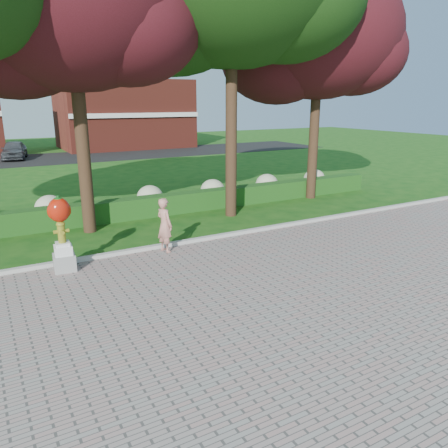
# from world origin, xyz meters

# --- Properties ---
(ground) EXTENTS (100.00, 100.00, 0.00)m
(ground) POSITION_xyz_m (0.00, 0.00, 0.00)
(ground) COLOR #134812
(ground) RESTS_ON ground
(walkway) EXTENTS (40.00, 14.00, 0.04)m
(walkway) POSITION_xyz_m (0.00, -4.00, 0.02)
(walkway) COLOR gray
(walkway) RESTS_ON ground
(curb) EXTENTS (40.00, 0.18, 0.15)m
(curb) POSITION_xyz_m (0.00, 3.00, 0.07)
(curb) COLOR #ADADA5
(curb) RESTS_ON ground
(lawn_hedge) EXTENTS (24.00, 0.70, 0.80)m
(lawn_hedge) POSITION_xyz_m (0.00, 7.00, 0.40)
(lawn_hedge) COLOR #234D16
(lawn_hedge) RESTS_ON ground
(hydrangea_row) EXTENTS (20.10, 1.10, 0.99)m
(hydrangea_row) POSITION_xyz_m (0.57, 8.00, 0.55)
(hydrangea_row) COLOR #B3B98D
(hydrangea_row) RESTS_ON ground
(street) EXTENTS (50.00, 8.00, 0.02)m
(street) POSITION_xyz_m (0.00, 28.00, 0.01)
(street) COLOR black
(street) RESTS_ON ground
(building_right) EXTENTS (12.00, 8.00, 6.40)m
(building_right) POSITION_xyz_m (8.00, 34.00, 3.20)
(building_right) COLOR maroon
(building_right) RESTS_ON ground
(tree_mid_left) EXTENTS (8.25, 7.04, 10.69)m
(tree_mid_left) POSITION_xyz_m (-2.10, 6.08, 7.30)
(tree_mid_left) COLOR black
(tree_mid_left) RESTS_ON ground
(tree_far_right) EXTENTS (7.88, 6.72, 10.21)m
(tree_far_right) POSITION_xyz_m (8.40, 6.58, 6.97)
(tree_far_right) COLOR black
(tree_far_right) RESTS_ON ground
(hydrant_sculpture) EXTENTS (0.61, 0.61, 2.07)m
(hydrant_sculpture) POSITION_xyz_m (-3.47, 2.50, 1.14)
(hydrant_sculpture) COLOR gray
(hydrant_sculpture) RESTS_ON walkway
(woman) EXTENTS (0.54, 0.69, 1.67)m
(woman) POSITION_xyz_m (-0.51, 2.60, 0.87)
(woman) COLOR tan
(woman) RESTS_ON walkway
(parked_car) EXTENTS (2.39, 4.43, 1.43)m
(parked_car) POSITION_xyz_m (-2.53, 29.01, 0.74)
(parked_car) COLOR #43464B
(parked_car) RESTS_ON street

